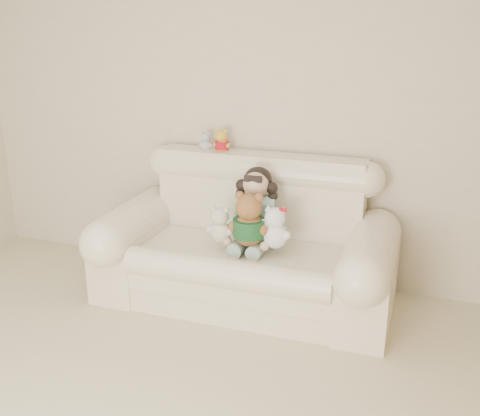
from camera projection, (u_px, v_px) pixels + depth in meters
name	position (u px, v px, depth m)	size (l,w,h in m)	color
wall_back	(240.00, 112.00, 4.33)	(4.50, 4.50, 0.00)	#C1B499
sofa	(245.00, 235.00, 4.07)	(2.10, 0.95, 1.03)	beige
seated_child	(256.00, 206.00, 4.06)	(0.35, 0.43, 0.58)	#30715A
brown_teddy	(249.00, 214.00, 3.86)	(0.29, 0.22, 0.45)	brown
white_cat	(275.00, 223.00, 3.84)	(0.22, 0.17, 0.35)	white
cream_teddy	(220.00, 221.00, 3.94)	(0.20, 0.15, 0.31)	silver
yellow_mini_bear	(222.00, 139.00, 4.29)	(0.13, 0.10, 0.21)	gold
grey_mini_plush	(206.00, 140.00, 4.35)	(0.11, 0.09, 0.18)	silver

